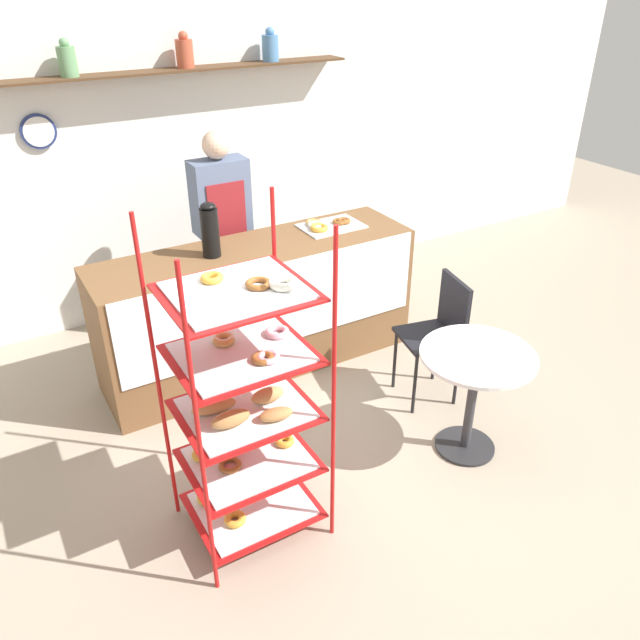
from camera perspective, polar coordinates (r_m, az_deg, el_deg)
The scene contains 9 objects.
ground_plane at distance 3.97m, azimuth 3.66°, elevation -13.47°, with size 14.00×14.00×0.00m, color gray.
back_wall at distance 5.51m, azimuth -12.32°, elevation 14.89°, with size 10.00×0.30×2.70m.
display_counter at distance 4.66m, azimuth -5.61°, elevation 1.09°, with size 2.35×0.65×0.97m.
pastry_rack at distance 3.14m, azimuth -6.89°, elevation -7.82°, with size 0.70×0.60×1.79m.
person_worker at distance 4.94m, azimuth -8.85°, elevation 8.11°, with size 0.42×0.23×1.68m.
cafe_table at distance 3.89m, azimuth 13.96°, elevation -5.20°, with size 0.69×0.69×0.72m.
cafe_chair at distance 4.34m, azimuth 10.94°, elevation -0.54°, with size 0.45×0.45×0.90m.
coffee_carafe at distance 4.30m, azimuth -10.03°, elevation 8.08°, with size 0.12×0.12×0.38m.
donut_tray_counter at distance 4.79m, azimuth 0.73°, elevation 8.69°, with size 0.47×0.33×0.05m.
Camera 1 is at (-1.68, -2.36, 2.72)m, focal length 35.00 mm.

